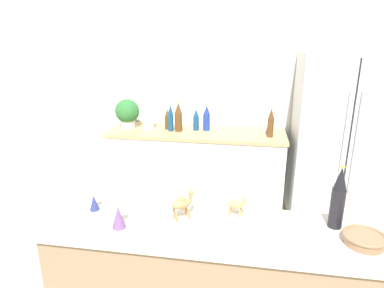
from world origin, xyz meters
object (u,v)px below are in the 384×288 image
(back_bottle_1, at_px, (168,119))
(potted_plant, at_px, (127,112))
(camel_figurine, at_px, (236,204))
(wise_man_figurine_purple, at_px, (94,201))
(paper_towel_roll, at_px, (149,118))
(back_bottle_4, at_px, (196,120))
(back_bottle_3, at_px, (267,121))
(camel_figurine_second, at_px, (182,203))
(back_bottle_5, at_px, (207,118))
(fruit_bowl, at_px, (364,239))
(back_bottle_0, at_px, (178,117))
(back_bottle_6, at_px, (271,123))
(wine_bottle, at_px, (338,198))
(back_bottle_2, at_px, (171,118))
(wise_man_figurine_crimson, at_px, (118,215))
(refrigerator, at_px, (339,141))

(back_bottle_1, bearing_deg, potted_plant, -177.43)
(camel_figurine, bearing_deg, wise_man_figurine_purple, -175.59)
(paper_towel_roll, bearing_deg, back_bottle_4, 4.27)
(back_bottle_3, distance_m, camel_figurine_second, 2.14)
(back_bottle_5, bearing_deg, fruit_bowl, -64.04)
(back_bottle_1, bearing_deg, back_bottle_5, 2.15)
(paper_towel_roll, distance_m, back_bottle_0, 0.35)
(back_bottle_6, height_order, fruit_bowl, back_bottle_6)
(wine_bottle, bearing_deg, back_bottle_2, 124.86)
(paper_towel_roll, distance_m, wine_bottle, 2.48)
(wise_man_figurine_crimson, bearing_deg, camel_figurine_second, 25.12)
(back_bottle_6, relative_size, camel_figurine, 2.44)
(potted_plant, relative_size, back_bottle_5, 1.14)
(refrigerator, height_order, camel_figurine_second, refrigerator)
(back_bottle_2, bearing_deg, fruit_bowl, -55.07)
(potted_plant, distance_m, back_bottle_0, 0.60)
(back_bottle_0, bearing_deg, fruit_bowl, -56.76)
(paper_towel_roll, xyz_separation_m, wine_bottle, (1.57, -1.92, 0.10))
(back_bottle_2, relative_size, back_bottle_5, 1.04)
(back_bottle_1, distance_m, back_bottle_5, 0.44)
(back_bottle_6, bearing_deg, potted_plant, 176.03)
(back_bottle_3, distance_m, back_bottle_4, 0.77)
(back_bottle_3, relative_size, fruit_bowl, 1.29)
(refrigerator, bearing_deg, wine_bottle, -103.62)
(refrigerator, bearing_deg, back_bottle_1, 177.09)
(back_bottle_0, xyz_separation_m, back_bottle_2, (-0.09, 0.00, -0.01))
(camel_figurine, xyz_separation_m, wise_man_figurine_crimson, (-0.59, -0.22, -0.00))
(refrigerator, relative_size, wise_man_figurine_purple, 13.98)
(camel_figurine, distance_m, wise_man_figurine_purple, 0.80)
(potted_plant, relative_size, back_bottle_2, 1.09)
(back_bottle_1, bearing_deg, back_bottle_2, -54.55)
(refrigerator, relative_size, back_bottle_5, 6.11)
(back_bottle_2, xyz_separation_m, back_bottle_5, (0.39, 0.09, -0.01))
(back_bottle_1, bearing_deg, back_bottle_6, -6.65)
(fruit_bowl, bearing_deg, back_bottle_6, 99.98)
(refrigerator, distance_m, back_bottle_1, 1.82)
(back_bottle_1, relative_size, back_bottle_4, 0.94)
(refrigerator, xyz_separation_m, camel_figurine, (-0.96, -1.85, 0.15))
(back_bottle_5, bearing_deg, wine_bottle, -64.83)
(back_bottle_5, height_order, camel_figurine, back_bottle_5)
(back_bottle_5, xyz_separation_m, camel_figurine, (0.41, -1.95, -0.00))
(potted_plant, bearing_deg, back_bottle_1, 2.57)
(paper_towel_roll, distance_m, camel_figurine, 2.17)
(back_bottle_1, xyz_separation_m, back_bottle_5, (0.44, 0.02, 0.03))
(wise_man_figurine_purple, bearing_deg, back_bottle_3, 63.31)
(potted_plant, xyz_separation_m, back_bottle_4, (0.78, 0.02, -0.06))
(paper_towel_roll, height_order, camel_figurine_second, paper_towel_roll)
(back_bottle_5, distance_m, camel_figurine, 2.00)
(camel_figurine_second, bearing_deg, back_bottle_0, 102.47)
(camel_figurine_second, bearing_deg, potted_plant, 117.35)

